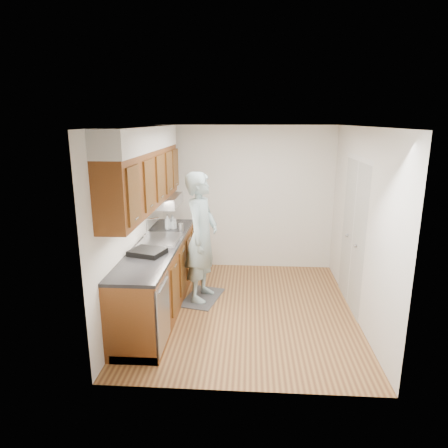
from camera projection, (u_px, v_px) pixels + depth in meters
name	position (u px, v px, depth m)	size (l,w,h in m)	color
floor	(244.00, 309.00, 5.61)	(3.50, 3.50, 0.00)	#A1723D
ceiling	(247.00, 127.00, 4.97)	(3.50, 3.50, 0.00)	white
wall_left	(135.00, 222.00, 5.39)	(0.02, 3.50, 2.50)	silver
wall_right	(361.00, 225.00, 5.19)	(0.02, 3.50, 2.50)	silver
wall_back	(247.00, 198.00, 6.98)	(3.00, 0.02, 2.50)	silver
counter	(159.00, 275.00, 5.56)	(0.64, 2.80, 1.30)	brown
upper_cabinets	(145.00, 169.00, 5.24)	(0.47, 2.80, 1.21)	brown
closet_door	(353.00, 235.00, 5.54)	(0.02, 1.22, 2.05)	silver
floor_mat	(202.00, 298.00, 5.96)	(0.46, 0.78, 0.01)	#5D5D5F
person	(201.00, 229.00, 5.69)	(0.75, 0.50, 2.12)	#95B1B5
soap_bottle_a	(167.00, 222.00, 6.14)	(0.09, 0.09, 0.24)	silver
soap_bottle_b	(173.00, 223.00, 6.18)	(0.08, 0.08, 0.17)	silver
soap_bottle_c	(172.00, 220.00, 6.41)	(0.13, 0.13, 0.17)	silver
steel_can	(181.00, 228.00, 6.03)	(0.07, 0.07, 0.13)	#A5A5AA
dish_rack	(147.00, 252.00, 5.01)	(0.41, 0.34, 0.06)	black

